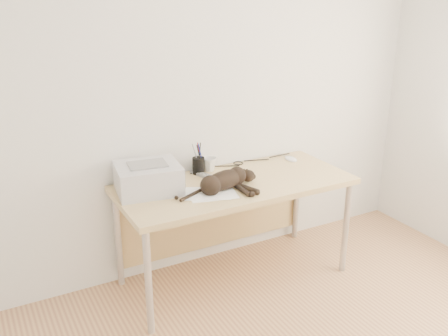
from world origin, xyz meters
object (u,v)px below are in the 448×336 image
desk (229,196)px  printer (148,178)px  mug (209,164)px  cat (223,182)px  pen_cup (198,165)px  mouse (291,157)px

desk → printer: size_ratio=3.62×
printer → desk: bearing=-4.2°
desk → mug: 0.27m
cat → mug: size_ratio=5.55×
desk → mug: mug is taller
desk → pen_cup: bearing=129.8°
printer → pen_cup: 0.44m
desk → printer: printer is taller
printer → mouse: (1.17, 0.07, -0.07)m
desk → printer: 0.61m
mug → printer: bearing=-163.6°
mug → pen_cup: (-0.09, -0.02, 0.01)m
desk → cat: cat is taller
cat → mouse: size_ratio=4.93×
mug → mouse: bearing=-7.1°
cat → desk: bearing=39.7°
desk → pen_cup: pen_cup is taller
cat → mouse: bearing=9.5°
mug → cat: bearing=-102.6°
mug → pen_cup: size_ratio=0.49×
printer → cat: (0.43, -0.21, -0.03)m
desk → printer: bearing=175.8°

